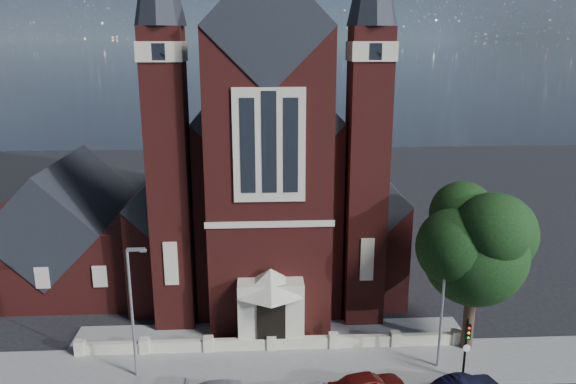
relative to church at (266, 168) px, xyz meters
name	(u,v)px	position (x,y,z in m)	size (l,w,h in m)	color
ground	(269,292)	(0.00, -7.94, -8.19)	(120.00, 120.00, 0.00)	black
pavement_strip	(272,368)	(0.00, -18.44, -8.19)	(60.00, 5.00, 0.12)	slate
forecourt_paving	(271,334)	(0.00, -14.44, -8.19)	(26.00, 3.00, 0.14)	slate
forecourt_wall	(271,350)	(0.00, -16.44, -8.19)	(24.00, 0.40, 0.90)	#B3AB8E
church	(266,168)	(0.00, 0.00, 0.00)	(20.01, 34.90, 29.20)	#511915
parish_hall	(69,235)	(-16.00, -4.94, -4.17)	(12.00, 12.20, 10.24)	#511915
street_tree	(479,249)	(12.60, -17.23, -1.23)	(6.40, 6.60, 10.70)	black
street_lamp_left	(133,306)	(-7.91, -18.94, -3.59)	(1.16, 0.22, 8.09)	gray
street_lamp_right	(444,298)	(10.09, -18.94, -3.59)	(1.16, 0.22, 8.09)	gray
traffic_signal	(466,343)	(11.00, -20.52, -5.60)	(0.28, 0.42, 4.00)	black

